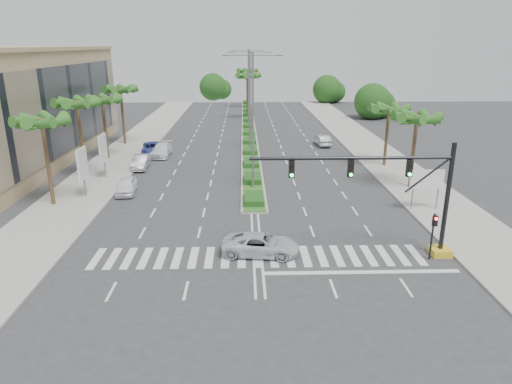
% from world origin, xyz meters
% --- Properties ---
extents(ground, '(160.00, 160.00, 0.00)m').
position_xyz_m(ground, '(0.00, 0.00, 0.00)').
color(ground, '#333335').
rests_on(ground, ground).
extents(footpath_right, '(6.00, 120.00, 0.15)m').
position_xyz_m(footpath_right, '(15.20, 20.00, 0.07)').
color(footpath_right, gray).
rests_on(footpath_right, ground).
extents(footpath_left, '(6.00, 120.00, 0.15)m').
position_xyz_m(footpath_left, '(-15.20, 20.00, 0.07)').
color(footpath_left, gray).
rests_on(footpath_left, ground).
extents(median, '(2.20, 75.00, 0.20)m').
position_xyz_m(median, '(0.00, 45.00, 0.10)').
color(median, gray).
rests_on(median, ground).
extents(median_grass, '(1.80, 75.00, 0.04)m').
position_xyz_m(median_grass, '(0.00, 45.00, 0.22)').
color(median_grass, '#2B581E').
rests_on(median_grass, median).
extents(building, '(12.00, 36.00, 12.00)m').
position_xyz_m(building, '(-26.00, 26.00, 6.00)').
color(building, tan).
rests_on(building, ground).
extents(signal_gantry, '(12.60, 1.20, 7.20)m').
position_xyz_m(signal_gantry, '(9.27, -0.00, 3.46)').
color(signal_gantry, gold).
rests_on(signal_gantry, ground).
extents(pedestrian_signal, '(0.28, 0.36, 3.00)m').
position_xyz_m(pedestrian_signal, '(10.60, -0.68, 2.04)').
color(pedestrian_signal, black).
rests_on(pedestrian_signal, ground).
extents(direction_sign, '(2.70, 0.11, 3.40)m').
position_xyz_m(direction_sign, '(13.50, 7.99, 2.45)').
color(direction_sign, slate).
rests_on(direction_sign, ground).
extents(billboard_near, '(0.18, 2.10, 4.35)m').
position_xyz_m(billboard_near, '(-14.50, 12.00, 2.96)').
color(billboard_near, slate).
rests_on(billboard_near, ground).
extents(billboard_far, '(0.18, 2.10, 4.35)m').
position_xyz_m(billboard_far, '(-14.50, 18.00, 2.96)').
color(billboard_far, slate).
rests_on(billboard_far, ground).
extents(palm_left_near, '(4.57, 4.68, 7.55)m').
position_xyz_m(palm_left_near, '(-16.50, 10.00, 6.69)').
color(palm_left_near, brown).
rests_on(palm_left_near, ground).
extents(palm_left_mid, '(4.57, 4.68, 7.95)m').
position_xyz_m(palm_left_mid, '(-16.50, 18.00, 7.08)').
color(palm_left_mid, brown).
rests_on(palm_left_mid, ground).
extents(palm_left_far, '(4.57, 4.68, 7.35)m').
position_xyz_m(palm_left_far, '(-16.50, 26.00, 6.50)').
color(palm_left_far, brown).
rests_on(palm_left_far, ground).
extents(palm_left_end, '(4.57, 4.68, 7.75)m').
position_xyz_m(palm_left_end, '(-16.50, 34.00, 6.88)').
color(palm_left_end, brown).
rests_on(palm_left_end, ground).
extents(palm_right_near, '(4.57, 4.68, 7.05)m').
position_xyz_m(palm_right_near, '(14.50, 14.00, 6.20)').
color(palm_right_near, brown).
rests_on(palm_right_near, ground).
extents(palm_right_far, '(4.57, 4.68, 6.75)m').
position_xyz_m(palm_right_far, '(14.50, 22.00, 5.91)').
color(palm_right_far, brown).
rests_on(palm_right_far, ground).
extents(palm_median_a, '(4.57, 4.68, 8.05)m').
position_xyz_m(palm_median_a, '(0.00, 55.00, 7.17)').
color(palm_median_a, brown).
rests_on(palm_median_a, ground).
extents(palm_median_b, '(4.57, 4.68, 8.05)m').
position_xyz_m(palm_median_b, '(0.00, 70.00, 7.17)').
color(palm_median_b, brown).
rests_on(palm_median_b, ground).
extents(streetlight_near, '(5.10, 0.25, 12.00)m').
position_xyz_m(streetlight_near, '(0.00, 14.00, 6.81)').
color(streetlight_near, slate).
rests_on(streetlight_near, ground).
extents(streetlight_mid, '(5.10, 0.25, 12.00)m').
position_xyz_m(streetlight_mid, '(0.00, 30.00, 6.81)').
color(streetlight_mid, slate).
rests_on(streetlight_mid, ground).
extents(streetlight_far, '(5.10, 0.25, 12.00)m').
position_xyz_m(streetlight_far, '(0.00, 46.00, 6.81)').
color(streetlight_far, slate).
rests_on(streetlight_far, ground).
extents(car_parked_a, '(2.02, 4.17, 1.37)m').
position_xyz_m(car_parked_a, '(-11.27, 13.12, 0.69)').
color(car_parked_a, white).
rests_on(car_parked_a, ground).
extents(car_parked_b, '(1.63, 4.37, 1.43)m').
position_xyz_m(car_parked_b, '(-11.80, 21.66, 0.71)').
color(car_parked_b, '#B7B8BC').
rests_on(car_parked_b, ground).
extents(car_parked_c, '(3.08, 5.46, 1.44)m').
position_xyz_m(car_parked_c, '(-11.80, 28.18, 0.72)').
color(car_parked_c, '#303F94').
rests_on(car_parked_c, ground).
extents(car_parked_d, '(2.20, 5.12, 1.47)m').
position_xyz_m(car_parked_d, '(-10.53, 27.28, 0.73)').
color(car_parked_d, white).
rests_on(car_parked_d, ground).
extents(car_crossing, '(5.10, 2.83, 1.35)m').
position_xyz_m(car_crossing, '(0.20, 0.37, 0.67)').
color(car_crossing, silver).
rests_on(car_crossing, ground).
extents(car_right, '(1.77, 4.35, 1.41)m').
position_xyz_m(car_right, '(9.51, 32.68, 0.70)').
color(car_right, '#AFB0B4').
rests_on(car_right, ground).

